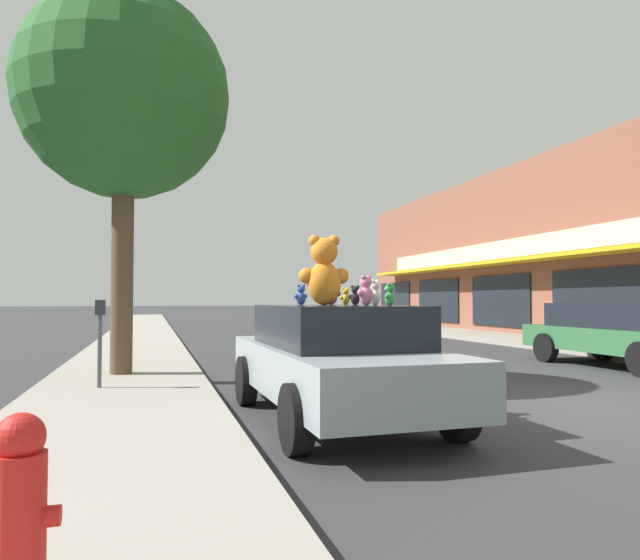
% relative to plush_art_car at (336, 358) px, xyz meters
% --- Properties ---
extents(ground_plane, '(260.00, 260.00, 0.00)m').
position_rel_plush_art_car_xyz_m(ground_plane, '(3.61, -0.19, -0.74)').
color(ground_plane, '#333335').
extents(sidewalk_near, '(2.53, 90.00, 0.17)m').
position_rel_plush_art_car_xyz_m(sidewalk_near, '(-2.52, -0.19, -0.66)').
color(sidewalk_near, gray).
rests_on(sidewalk_near, ground_plane).
extents(plush_art_car, '(1.95, 4.28, 1.37)m').
position_rel_plush_art_car_xyz_m(plush_art_car, '(0.00, 0.00, 0.00)').
color(plush_art_car, '#8C999E').
rests_on(plush_art_car, ground_plane).
extents(teddy_bear_giant, '(0.66, 0.43, 0.88)m').
position_rel_plush_art_car_xyz_m(teddy_bear_giant, '(-0.04, 0.34, 1.06)').
color(teddy_bear_giant, orange).
rests_on(teddy_bear_giant, plush_art_car).
extents(teddy_bear_pink, '(0.26, 0.22, 0.36)m').
position_rel_plush_art_car_xyz_m(teddy_bear_pink, '(0.29, -0.24, 0.80)').
color(teddy_bear_pink, pink).
rests_on(teddy_bear_pink, plush_art_car).
extents(teddy_bear_yellow, '(0.17, 0.11, 0.23)m').
position_rel_plush_art_car_xyz_m(teddy_bear_yellow, '(0.40, 0.79, 0.74)').
color(teddy_bear_yellow, yellow).
rests_on(teddy_bear_yellow, plush_art_car).
extents(teddy_bear_blue, '(0.21, 0.14, 0.28)m').
position_rel_plush_art_car_xyz_m(teddy_bear_blue, '(-0.23, 0.79, 0.76)').
color(teddy_bear_blue, blue).
rests_on(teddy_bear_blue, plush_art_car).
extents(teddy_bear_black, '(0.20, 0.14, 0.26)m').
position_rel_plush_art_car_xyz_m(teddy_bear_black, '(0.43, 0.50, 0.76)').
color(teddy_bear_black, black).
rests_on(teddy_bear_black, plush_art_car).
extents(teddy_bear_purple, '(0.26, 0.22, 0.36)m').
position_rel_plush_art_car_xyz_m(teddy_bear_purple, '(0.17, 0.70, 0.80)').
color(teddy_bear_purple, purple).
rests_on(teddy_bear_purple, plush_art_car).
extents(teddy_bear_green, '(0.17, 0.18, 0.26)m').
position_rel_plush_art_car_xyz_m(teddy_bear_green, '(0.49, -0.47, 0.76)').
color(teddy_bear_green, green).
rests_on(teddy_bear_green, plush_art_car).
extents(teddy_bear_white, '(0.23, 0.20, 0.31)m').
position_rel_plush_art_car_xyz_m(teddy_bear_white, '(0.48, -0.05, 0.78)').
color(teddy_bear_white, white).
rests_on(teddy_bear_white, plush_art_car).
extents(parked_car_far_center, '(1.82, 4.40, 1.36)m').
position_rel_plush_art_car_xyz_m(parked_car_far_center, '(7.45, 3.33, 0.02)').
color(parked_car_far_center, '#336B3D').
rests_on(parked_car_far_center, ground_plane).
extents(street_tree, '(3.66, 3.66, 6.71)m').
position_rel_plush_art_car_xyz_m(street_tree, '(-2.62, 3.94, 4.28)').
color(street_tree, brown).
rests_on(street_tree, sidewalk_near).
extents(fire_hydrant, '(0.33, 0.22, 0.79)m').
position_rel_plush_art_car_xyz_m(fire_hydrant, '(-2.65, -3.79, -0.18)').
color(fire_hydrant, red).
rests_on(fire_hydrant, sidewalk_near).
extents(parking_meter, '(0.14, 0.10, 1.27)m').
position_rel_plush_art_car_xyz_m(parking_meter, '(-2.84, 2.36, 0.24)').
color(parking_meter, '#4C4C51').
rests_on(parking_meter, sidewalk_near).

